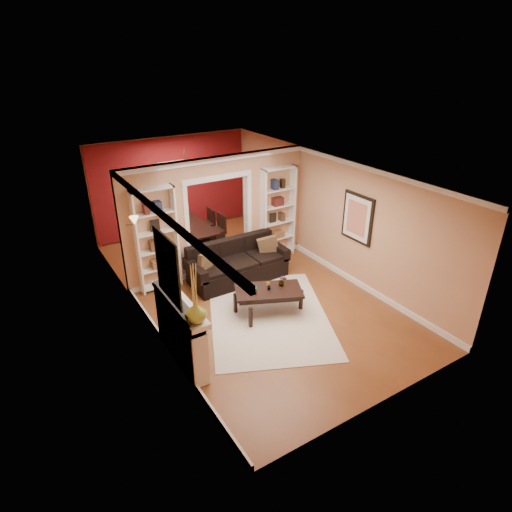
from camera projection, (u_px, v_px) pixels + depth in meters
floor at (245, 288)px, 9.50m from camera, size 8.00×8.00×0.00m
ceiling at (243, 169)px, 8.31m from camera, size 8.00×8.00×0.00m
wall_back at (172, 185)px, 11.96m from camera, size 8.00×0.00×8.00m
wall_front at (391, 329)px, 5.85m from camera, size 8.00×0.00×8.00m
wall_left at (138, 258)px, 7.84m from camera, size 0.00×8.00×8.00m
wall_right at (327, 213)px, 9.97m from camera, size 0.00×8.00×8.00m
partition_wall at (218, 215)px, 9.82m from camera, size 4.50×0.15×2.70m
red_back_panel at (173, 186)px, 11.95m from camera, size 4.44×0.04×2.64m
dining_window at (172, 179)px, 11.82m from camera, size 0.78×0.03×0.98m
area_rug at (268, 315)px, 8.54m from camera, size 3.37×3.83×0.01m
sofa at (238, 262)px, 9.69m from camera, size 2.28×0.99×0.89m
pillow_left at (205, 263)px, 9.20m from camera, size 0.42×0.27×0.41m
pillow_right at (268, 246)px, 9.96m from camera, size 0.47×0.30×0.46m
coffee_table at (268, 300)px, 8.59m from camera, size 1.49×1.19×0.50m
plant_left at (255, 290)px, 8.29m from camera, size 0.11×0.09×0.18m
plant_center at (269, 286)px, 8.44m from camera, size 0.12×0.12×0.17m
plant_right at (281, 281)px, 8.57m from camera, size 0.14×0.14×0.21m
bookshelf_left at (157, 240)px, 9.05m from camera, size 0.90×0.30×2.30m
bookshelf_right at (277, 213)px, 10.51m from camera, size 0.90×0.30×2.30m
fireplace at (182, 331)px, 7.11m from camera, size 0.32×1.70×1.16m
vase at (196, 312)px, 6.27m from camera, size 0.38×0.38×0.34m
mirror at (167, 268)px, 6.51m from camera, size 0.03×0.95×1.10m
wall_sconce at (131, 223)px, 8.10m from camera, size 0.18×0.18×0.22m
framed_art at (357, 218)px, 9.10m from camera, size 0.04×0.85×1.05m
dining_table at (190, 237)px, 11.29m from camera, size 1.83×1.02×0.64m
dining_chair_nw at (175, 243)px, 10.78m from camera, size 0.45×0.45×0.76m
dining_chair_ne at (213, 231)px, 11.26m from camera, size 0.58×0.58×0.92m
dining_chair_sw at (166, 235)px, 11.23m from camera, size 0.42×0.42×0.78m
dining_chair_se at (204, 225)px, 11.73m from camera, size 0.53×0.53×0.89m
chandelier at (189, 172)px, 10.67m from camera, size 0.50×0.50×0.30m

